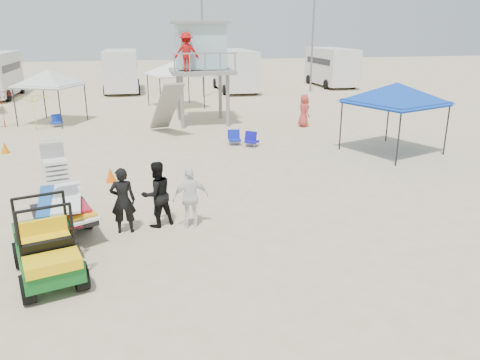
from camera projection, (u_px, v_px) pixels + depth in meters
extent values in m
plane|color=beige|center=(248.00, 289.00, 9.35)|extent=(140.00, 140.00, 0.00)
cube|color=#0D581C|center=(48.00, 256.00, 9.64)|extent=(1.69, 2.45, 0.39)
cube|color=yellow|center=(46.00, 245.00, 9.56)|extent=(1.15, 0.89, 0.21)
cylinder|color=black|center=(15.00, 287.00, 8.86)|extent=(0.40, 0.62, 0.57)
cube|color=black|center=(63.00, 215.00, 11.77)|extent=(1.86, 2.28, 0.12)
cylinder|color=black|center=(40.00, 225.00, 11.73)|extent=(0.35, 0.56, 0.52)
imported|color=black|center=(123.00, 201.00, 11.69)|extent=(0.64, 0.44, 1.71)
imported|color=black|center=(157.00, 194.00, 12.09)|extent=(1.05, 0.95, 1.74)
imported|color=white|center=(191.00, 197.00, 12.05)|extent=(0.98, 0.50, 1.61)
cylinder|color=gray|center=(182.00, 102.00, 23.81)|extent=(0.19, 0.19, 2.69)
cube|color=gray|center=(202.00, 71.00, 24.70)|extent=(3.27, 3.27, 0.17)
cube|color=#9EC6CC|center=(200.00, 46.00, 24.61)|extent=(2.51, 2.19, 2.26)
imported|color=#B20F0F|center=(187.00, 52.00, 23.21)|extent=(1.22, 0.70, 1.89)
cylinder|color=black|center=(377.00, 137.00, 17.59)|extent=(0.06, 0.06, 2.13)
pyramid|color=#1040B1|center=(397.00, 82.00, 18.71)|extent=(4.04, 4.04, 0.80)
cube|color=#1040B1|center=(395.00, 102.00, 18.95)|extent=(4.04, 4.04, 0.18)
cylinder|color=black|center=(21.00, 108.00, 23.78)|extent=(0.06, 0.06, 2.10)
pyramid|color=silver|center=(47.00, 70.00, 24.68)|extent=(3.62, 3.62, 0.80)
cube|color=silver|center=(49.00, 85.00, 24.93)|extent=(3.62, 3.62, 0.18)
cylinder|color=black|center=(154.00, 94.00, 28.64)|extent=(0.06, 0.06, 2.19)
pyramid|color=white|center=(174.00, 61.00, 29.68)|extent=(3.62, 3.62, 0.80)
cube|color=white|center=(175.00, 74.00, 29.93)|extent=(3.62, 3.62, 0.18)
imported|color=#A81B12|center=(2.00, 109.00, 24.12)|extent=(2.63, 2.66, 1.96)
imported|color=yellow|center=(35.00, 112.00, 23.47)|extent=(2.90, 2.89, 1.86)
cone|color=orange|center=(5.00, 147.00, 19.35)|extent=(0.34, 0.34, 0.50)
cone|color=#FF5E08|center=(111.00, 175.00, 15.75)|extent=(0.34, 0.34, 0.50)
cube|color=#1031B4|center=(57.00, 123.00, 24.52)|extent=(0.71, 0.69, 0.06)
cube|color=#1031B4|center=(57.00, 118.00, 24.68)|extent=(0.56, 0.40, 0.44)
cylinder|color=#B2B2B7|center=(52.00, 126.00, 24.33)|extent=(0.03, 0.03, 0.20)
cube|color=#1020B3|center=(235.00, 140.00, 20.76)|extent=(0.59, 0.55, 0.06)
cube|color=#1020B3|center=(234.00, 134.00, 20.93)|extent=(0.55, 0.23, 0.44)
cylinder|color=#B2B2B7|center=(231.00, 144.00, 20.57)|extent=(0.03, 0.03, 0.20)
cube|color=#100E9F|center=(252.00, 142.00, 20.46)|extent=(0.73, 0.73, 0.06)
cube|color=#100E9F|center=(251.00, 136.00, 20.62)|extent=(0.53, 0.47, 0.44)
cylinder|color=#B2B2B7|center=(248.00, 146.00, 20.27)|extent=(0.03, 0.03, 0.20)
cube|color=silver|center=(121.00, 70.00, 37.43)|extent=(2.50, 6.50, 3.00)
cube|color=black|center=(121.00, 64.00, 37.29)|extent=(2.54, 5.20, 0.50)
cylinder|color=black|center=(105.00, 90.00, 35.67)|extent=(0.25, 0.80, 0.80)
cube|color=silver|center=(235.00, 69.00, 37.88)|extent=(2.50, 7.00, 3.00)
cube|color=black|center=(235.00, 64.00, 37.74)|extent=(2.54, 5.60, 0.50)
cylinder|color=black|center=(225.00, 90.00, 35.96)|extent=(0.25, 0.80, 0.80)
cube|color=silver|center=(331.00, 66.00, 41.11)|extent=(2.50, 6.60, 3.00)
cube|color=black|center=(332.00, 61.00, 40.97)|extent=(2.54, 5.28, 0.50)
cylinder|color=black|center=(326.00, 85.00, 39.31)|extent=(0.25, 0.80, 0.80)
cylinder|color=slate|center=(202.00, 42.00, 33.78)|extent=(0.14, 0.14, 8.00)
cylinder|color=slate|center=(313.00, 40.00, 37.01)|extent=(0.14, 0.14, 8.00)
imported|color=#B43D33|center=(304.00, 111.00, 24.42)|extent=(0.66, 0.90, 1.69)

